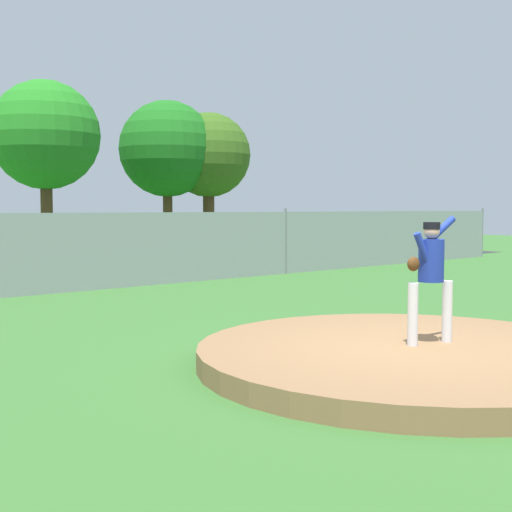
{
  "coord_description": "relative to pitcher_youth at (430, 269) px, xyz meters",
  "views": [
    {
      "loc": [
        -7.13,
        -5.14,
        1.98
      ],
      "look_at": [
        0.36,
        3.36,
        1.2
      ],
      "focal_mm": 48.83,
      "sensor_mm": 36.0,
      "label": 1
    }
  ],
  "objects": [
    {
      "name": "parked_car_charcoal",
      "position": [
        10.84,
        14.9,
        -0.39
      ],
      "size": [
        1.88,
        4.51,
        1.74
      ],
      "color": "#232328",
      "rests_on": "ground_plane"
    },
    {
      "name": "tree_broad_left",
      "position": [
        12.61,
        24.43,
        3.73
      ],
      "size": [
        4.84,
        4.84,
        7.39
      ],
      "color": "#4C331E",
      "rests_on": "ground_plane"
    },
    {
      "name": "pitchers_mound",
      "position": [
        -0.28,
        0.05,
        -1.09
      ],
      "size": [
        5.38,
        5.38,
        0.26
      ],
      "primitive_type": "cylinder",
      "color": "olive",
      "rests_on": "ground_plane"
    },
    {
      "name": "parked_car_slate",
      "position": [
        5.73,
        14.78,
        -0.37
      ],
      "size": [
        2.09,
        4.43,
        1.8
      ],
      "color": "slate",
      "rests_on": "ground_plane"
    },
    {
      "name": "chainlink_fence",
      "position": [
        -0.28,
        10.05,
        -0.28
      ],
      "size": [
        37.06,
        0.07,
        1.97
      ],
      "color": "gray",
      "rests_on": "ground_plane"
    },
    {
      "name": "ground_plane",
      "position": [
        -0.28,
        6.05,
        -1.22
      ],
      "size": [
        80.0,
        80.0,
        0.0
      ],
      "primitive_type": "plane",
      "color": "#386B2D"
    },
    {
      "name": "pitcher_youth",
      "position": [
        0.0,
        0.0,
        0.0
      ],
      "size": [
        0.82,
        0.32,
        1.62
      ],
      "color": "silver",
      "rests_on": "pitchers_mound"
    },
    {
      "name": "tree_tall_centre",
      "position": [
        5.71,
        23.51,
        3.87
      ],
      "size": [
        4.68,
        4.68,
        7.46
      ],
      "color": "#4C331E",
      "rests_on": "ground_plane"
    },
    {
      "name": "tree_slender_far",
      "position": [
        14.71,
        23.75,
        3.47
      ],
      "size": [
        4.37,
        4.37,
        6.91
      ],
      "color": "#4C331E",
      "rests_on": "ground_plane"
    }
  ]
}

